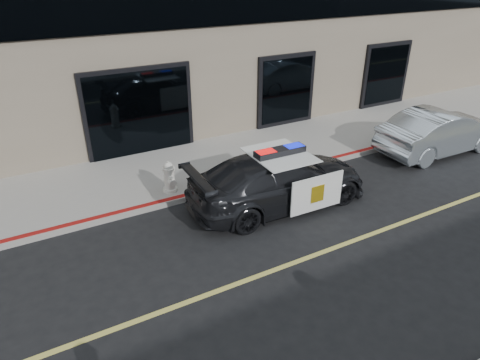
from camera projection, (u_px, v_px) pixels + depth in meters
ground at (292, 264)px, 9.00m from camera, size 120.00×120.00×0.00m
sidewalk_n at (193, 167)px, 13.05m from camera, size 60.00×3.50×0.15m
police_car at (279, 180)px, 10.90m from camera, size 2.30×4.87×1.57m
silver_sedan at (440, 131)px, 13.91m from camera, size 1.69×4.47×1.45m
fire_hydrant at (169, 178)px, 11.34m from camera, size 0.39×0.54×0.86m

